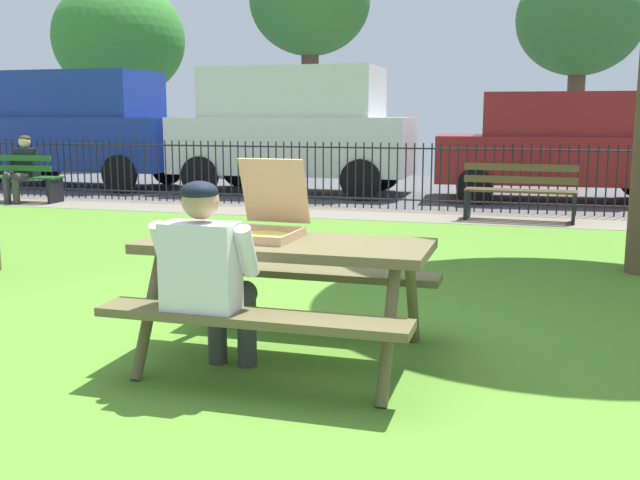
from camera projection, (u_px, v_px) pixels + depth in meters
The scene contains 16 objects.
ground at pixel (326, 291), 6.48m from camera, with size 28.00×11.47×0.02m, color #548A2A.
cobblestone_walkway at pixel (411, 216), 11.25m from camera, with size 28.00×1.40×0.01m, color gray.
street_asphalt at pixel (441, 190), 15.09m from camera, with size 28.00×6.70×0.01m, color #515154.
picnic_table_foreground at pixel (286, 268), 4.54m from camera, with size 1.81×1.49×0.79m.
pizza_box_open at pixel (265, 223), 4.63m from camera, with size 0.48×0.56×0.50m.
adult_at_table at pixel (208, 272), 4.13m from camera, with size 0.61×0.59×1.19m.
iron_fence_streetside at pixel (418, 176), 11.82m from camera, with size 19.40×0.03×1.10m.
park_bench_left at pixel (16, 179), 12.95m from camera, with size 1.62×0.54×0.85m.
park_bench_center at pixel (520, 193), 10.62m from camera, with size 1.62×0.55×0.85m.
person_on_park_bench at pixel (23, 166), 12.89m from camera, with size 0.62×0.61×1.19m.
parked_car_far_left at pixel (78, 126), 15.64m from camera, with size 4.74×2.15×2.46m.
parked_car_left at pixel (294, 127), 14.33m from camera, with size 4.71×2.09×2.46m.
parked_car_center at pixel (560, 145), 13.03m from camera, with size 4.49×2.09×1.94m.
far_tree_left at pixel (119, 39), 21.43m from camera, with size 3.86×3.86×5.51m.
far_tree_midleft at pixel (310, 3), 19.70m from camera, with size 3.30×3.30×6.12m.
far_tree_center at pixel (580, 20), 17.95m from camera, with size 3.12×3.12×5.32m.
Camera 1 is at (1.67, -4.34, 1.55)m, focal length 40.62 mm.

